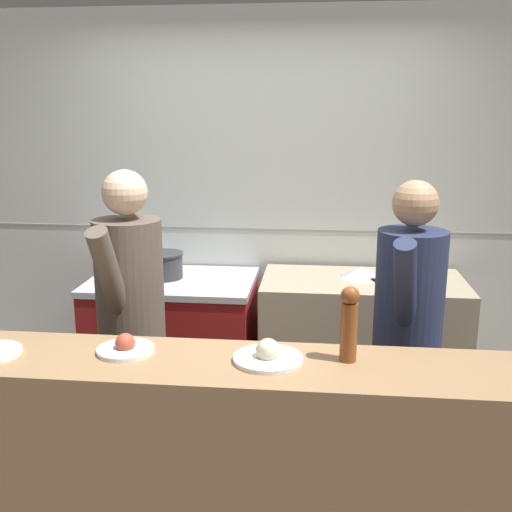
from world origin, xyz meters
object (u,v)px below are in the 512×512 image
object	(u,v)px
stock_pot	(163,264)
mixing_bowl_steel	(361,272)
plated_dish_appetiser	(125,347)
plated_dish_dessert	(268,355)
pepper_mill	(349,322)
chefs_knife	(392,284)
oven_range	(174,343)
chef_head_cook	(131,316)
chef_sous	(407,328)

from	to	relation	value
stock_pot	mixing_bowl_steel	world-z (taller)	stock_pot
plated_dish_appetiser	plated_dish_dessert	world-z (taller)	plated_dish_dessert
pepper_mill	chefs_knife	bearing A→B (deg)	76.50
plated_dish_dessert	pepper_mill	bearing A→B (deg)	6.87
stock_pot	mixing_bowl_steel	xyz separation A→B (m)	(1.27, 0.03, -0.02)
oven_range	mixing_bowl_steel	distance (m)	1.31
pepper_mill	chef_head_cook	size ratio (longest dim) A/B	0.18
chefs_knife	chef_sous	world-z (taller)	chef_sous
plated_dish_appetiser	pepper_mill	distance (m)	0.90
oven_range	chef_sous	xyz separation A→B (m)	(1.38, -0.83, 0.47)
oven_range	mixing_bowl_steel	bearing A→B (deg)	2.35
oven_range	chef_head_cook	xyz separation A→B (m)	(0.00, -0.86, 0.49)
stock_pot	pepper_mill	bearing A→B (deg)	-52.68
stock_pot	chefs_knife	xyz separation A→B (m)	(1.45, -0.11, -0.05)
stock_pot	chefs_knife	distance (m)	1.45
pepper_mill	chef_sous	xyz separation A→B (m)	(0.32, 0.62, -0.24)
oven_range	chefs_knife	world-z (taller)	chefs_knife
chefs_knife	plated_dish_dessert	distance (m)	1.54
plated_dish_dessert	pepper_mill	world-z (taller)	pepper_mill
plated_dish_dessert	chef_sous	size ratio (longest dim) A/B	0.17
plated_dish_dessert	chef_head_cook	xyz separation A→B (m)	(-0.75, 0.63, -0.09)
chefs_knife	pepper_mill	xyz separation A→B (m)	(-0.33, -1.36, 0.23)
oven_range	pepper_mill	xyz separation A→B (m)	(1.06, -1.45, 0.71)
stock_pot	plated_dish_dessert	bearing A→B (deg)	-61.69
plated_dish_dessert	pepper_mill	size ratio (longest dim) A/B	0.91
plated_dish_dessert	chef_sous	distance (m)	0.92
chef_sous	plated_dish_appetiser	bearing A→B (deg)	-137.48
oven_range	stock_pot	xyz separation A→B (m)	(-0.06, 0.02, 0.53)
oven_range	pepper_mill	size ratio (longest dim) A/B	3.54
mixing_bowl_steel	chef_head_cook	distance (m)	1.51
chef_head_cook	plated_dish_dessert	bearing A→B (deg)	-33.95
stock_pot	chef_sous	world-z (taller)	chef_sous
chef_head_cook	oven_range	bearing A→B (deg)	96.17
pepper_mill	stock_pot	bearing A→B (deg)	127.32
mixing_bowl_steel	chef_head_cook	xyz separation A→B (m)	(-1.21, -0.91, -0.02)
chefs_knife	chef_head_cook	xyz separation A→B (m)	(-1.39, -0.77, 0.01)
plated_dish_dessert	chef_head_cook	size ratio (longest dim) A/B	0.16
mixing_bowl_steel	pepper_mill	distance (m)	1.52
stock_pot	chefs_knife	world-z (taller)	stock_pot
plated_dish_appetiser	plated_dish_dessert	bearing A→B (deg)	-2.62
plated_dish_appetiser	pepper_mill	xyz separation A→B (m)	(0.89, 0.01, 0.14)
oven_range	plated_dish_appetiser	bearing A→B (deg)	-83.22
plated_dish_dessert	chef_head_cook	bearing A→B (deg)	140.04
oven_range	plated_dish_appetiser	world-z (taller)	plated_dish_appetiser
chef_sous	chef_head_cook	bearing A→B (deg)	-163.88
stock_pot	chefs_knife	size ratio (longest dim) A/B	0.85
oven_range	mixing_bowl_steel	world-z (taller)	mixing_bowl_steel
stock_pot	chef_sous	distance (m)	1.67
stock_pot	chef_head_cook	world-z (taller)	chef_head_cook
oven_range	plated_dish_appetiser	size ratio (longest dim) A/B	4.65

